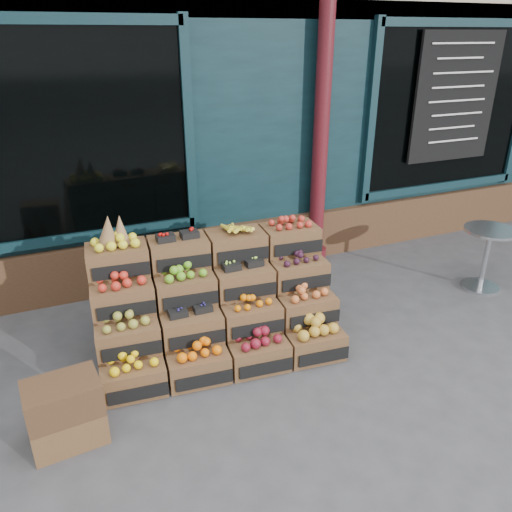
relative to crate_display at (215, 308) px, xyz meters
name	(u,v)px	position (x,y,z in m)	size (l,w,h in m)	color
ground	(310,373)	(0.60, -0.72, -0.40)	(60.00, 60.00, 0.00)	#3F3F41
shop_facade	(154,52)	(0.60, 4.39, 1.99)	(12.00, 6.24, 4.80)	black
crate_display	(215,308)	(0.00, 0.00, 0.00)	(2.17, 1.21, 1.31)	brown
spare_crates	(66,412)	(-1.35, -0.71, -0.15)	(0.53, 0.39, 0.50)	brown
bistro_table	(487,252)	(3.15, -0.10, 0.04)	(0.57, 0.57, 0.72)	silver
shopkeeper	(27,198)	(-1.44, 1.92, 0.65)	(0.77, 0.51, 2.11)	#164E2B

